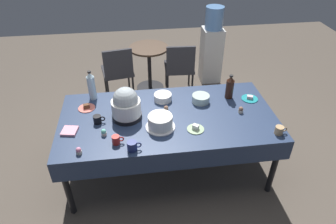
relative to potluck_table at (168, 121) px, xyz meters
The scene contains 24 objects.
ground 0.69m from the potluck_table, ahead, with size 9.00×9.00×0.00m, color brown.
potluck_table is the anchor object (origin of this frame).
frosted_layer_cake 0.24m from the potluck_table, 119.49° to the right, with size 0.29×0.29×0.14m.
slow_cooker 0.47m from the potluck_table, behind, with size 0.30×0.30×0.34m.
glass_salad_bowl 0.45m from the potluck_table, 28.80° to the left, with size 0.19×0.19×0.08m, color #B2C6BC.
ceramic_snack_bowl 0.32m from the potluck_table, 93.11° to the left, with size 0.19×0.19×0.08m, color silver.
dessert_plate_coral 0.88m from the potluck_table, 163.35° to the left, with size 0.18×0.18×0.05m.
dessert_plate_sage 0.35m from the potluck_table, 47.10° to the right, with size 0.17×0.17×0.05m.
dessert_plate_teal 0.96m from the potluck_table, 11.68° to the left, with size 0.18×0.18×0.04m.
cupcake_berry 0.76m from the potluck_table, ahead, with size 0.05×0.05×0.07m.
cupcake_mint 0.96m from the potluck_table, 152.14° to the right, with size 0.05×0.05×0.07m.
cupcake_vanilla 0.13m from the potluck_table, 96.00° to the left, with size 0.05×0.05×0.07m.
cupcake_cocoa 0.68m from the potluck_table, 160.99° to the right, with size 0.05×0.05×0.07m.
soda_bottle_cola 0.79m from the potluck_table, 19.93° to the left, with size 0.09×0.09×0.28m.
soda_bottle_water 0.92m from the potluck_table, 150.36° to the left, with size 0.08×0.08×0.34m.
coffee_mug_red 0.64m from the potluck_table, 145.78° to the right, with size 0.11×0.07×0.08m.
coffee_mug_black 0.71m from the potluck_table, behind, with size 0.12×0.08×0.08m.
coffee_mug_tan 1.09m from the potluck_table, 22.61° to the right, with size 0.12×0.08×0.08m.
coffee_mug_navy 0.60m from the potluck_table, 129.51° to the right, with size 0.13×0.09×0.09m.
paper_napkin_stack 0.98m from the potluck_table, behind, with size 0.14×0.14×0.02m, color pink.
maroon_chair_left 1.71m from the potluck_table, 108.50° to the left, with size 0.51×0.51×0.85m.
maroon_chair_right 1.67m from the potluck_table, 76.18° to the left, with size 0.47×0.47×0.85m.
round_cafe_table 1.84m from the potluck_table, 91.56° to the left, with size 0.60×0.60×0.72m.
water_cooler 2.22m from the potluck_table, 63.65° to the left, with size 0.32×0.32×1.24m.
Camera 1 is at (-0.33, -2.45, 2.58)m, focal length 32.11 mm.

